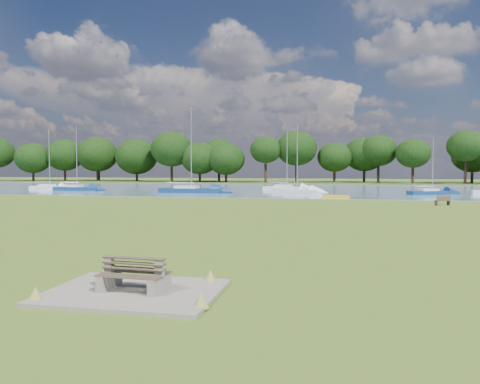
% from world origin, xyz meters
% --- Properties ---
extents(ground, '(220.00, 220.00, 0.00)m').
position_xyz_m(ground, '(0.00, 0.00, 0.00)').
color(ground, olive).
extents(river, '(220.00, 40.00, 0.10)m').
position_xyz_m(river, '(0.00, 42.00, 0.00)').
color(river, gray).
rests_on(river, ground).
extents(far_bank, '(220.00, 20.00, 0.40)m').
position_xyz_m(far_bank, '(0.00, 72.00, 0.00)').
color(far_bank, '#4C6626').
rests_on(far_bank, ground).
extents(concrete_pad, '(4.20, 3.20, 0.10)m').
position_xyz_m(concrete_pad, '(0.00, -14.00, 0.05)').
color(concrete_pad, gray).
rests_on(concrete_pad, ground).
extents(bench_pair, '(1.70, 1.07, 0.89)m').
position_xyz_m(bench_pair, '(0.00, -14.00, 0.46)').
color(bench_pair, gray).
rests_on(bench_pair, concrete_pad).
extents(riverbank_bench, '(1.37, 0.89, 0.81)m').
position_xyz_m(riverbank_bench, '(13.42, 16.48, 0.41)').
color(riverbank_bench, brown).
rests_on(riverbank_bench, ground).
extents(kayak, '(2.78, 1.35, 0.27)m').
position_xyz_m(kayak, '(4.73, 24.00, 0.19)').
color(kayak, '#FFB312').
rests_on(kayak, river).
extents(tree_line, '(158.55, 8.42, 10.19)m').
position_xyz_m(tree_line, '(8.34, 68.00, 6.05)').
color(tree_line, black).
rests_on(tree_line, far_bank).
extents(sailboat_0, '(5.91, 2.03, 8.59)m').
position_xyz_m(sailboat_0, '(-35.24, 34.65, 0.50)').
color(sailboat_0, silver).
rests_on(sailboat_0, river).
extents(sailboat_1, '(6.23, 1.86, 8.52)m').
position_xyz_m(sailboat_1, '(-29.36, 31.96, 0.51)').
color(sailboat_1, navy).
rests_on(sailboat_1, river).
extents(sailboat_2, '(5.70, 3.39, 6.41)m').
position_xyz_m(sailboat_2, '(15.37, 31.85, 0.45)').
color(sailboat_2, navy).
rests_on(sailboat_2, river).
extents(sailboat_4, '(6.32, 4.03, 8.29)m').
position_xyz_m(sailboat_4, '(-0.02, 32.12, 0.51)').
color(sailboat_4, silver).
rests_on(sailboat_4, river).
extents(sailboat_6, '(6.58, 3.02, 7.97)m').
position_xyz_m(sailboat_6, '(-1.93, 38.39, 0.50)').
color(sailboat_6, silver).
rests_on(sailboat_6, river).
extents(sailboat_7, '(7.95, 2.38, 10.38)m').
position_xyz_m(sailboat_7, '(-12.73, 29.91, 0.57)').
color(sailboat_7, navy).
rests_on(sailboat_7, river).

